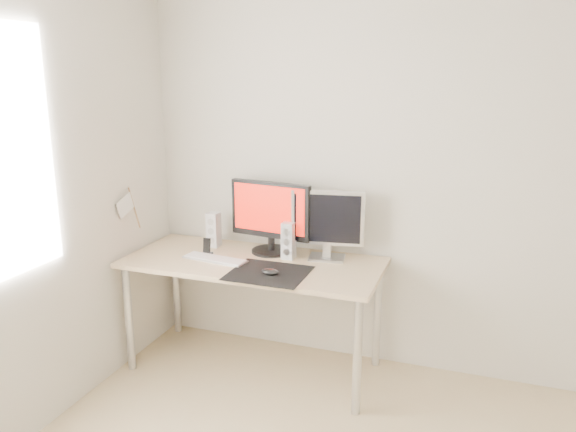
# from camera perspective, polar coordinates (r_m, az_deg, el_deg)

# --- Properties ---
(wall_back) EXTENTS (3.50, 0.00, 3.50)m
(wall_back) POSITION_cam_1_polar(r_m,az_deg,el_deg) (3.49, 12.97, 3.87)
(wall_back) COLOR silver
(wall_back) RESTS_ON ground
(mousepad) EXTENTS (0.45, 0.40, 0.00)m
(mousepad) POSITION_cam_1_polar(r_m,az_deg,el_deg) (3.29, -1.98, -5.81)
(mousepad) COLOR black
(mousepad) RESTS_ON desk
(mouse) EXTENTS (0.10, 0.06, 0.04)m
(mouse) POSITION_cam_1_polar(r_m,az_deg,el_deg) (3.25, -1.85, -5.69)
(mouse) COLOR black
(mouse) RESTS_ON mousepad
(desk) EXTENTS (1.60, 0.70, 0.73)m
(desk) POSITION_cam_1_polar(r_m,az_deg,el_deg) (3.54, -3.55, -5.72)
(desk) COLOR #D1B587
(desk) RESTS_ON ground
(main_monitor) EXTENTS (0.55, 0.29, 0.47)m
(main_monitor) POSITION_cam_1_polar(r_m,az_deg,el_deg) (3.58, -1.78, 0.14)
(main_monitor) COLOR black
(main_monitor) RESTS_ON desk
(second_monitor) EXTENTS (0.45, 0.19, 0.43)m
(second_monitor) POSITION_cam_1_polar(r_m,az_deg,el_deg) (3.47, 4.03, -0.59)
(second_monitor) COLOR #B2B2B4
(second_monitor) RESTS_ON desk
(speaker_left) EXTENTS (0.07, 0.09, 0.23)m
(speaker_left) POSITION_cam_1_polar(r_m,az_deg,el_deg) (3.78, -7.55, -1.38)
(speaker_left) COLOR white
(speaker_left) RESTS_ON desk
(speaker_right) EXTENTS (0.07, 0.09, 0.23)m
(speaker_right) POSITION_cam_1_polar(r_m,az_deg,el_deg) (3.51, 0.06, -2.50)
(speaker_right) COLOR silver
(speaker_right) RESTS_ON desk
(keyboard) EXTENTS (0.43, 0.17, 0.02)m
(keyboard) POSITION_cam_1_polar(r_m,az_deg,el_deg) (3.54, -7.43, -4.35)
(keyboard) COLOR #ABABAD
(keyboard) RESTS_ON desk
(phone_dock) EXTENTS (0.06, 0.05, 0.11)m
(phone_dock) POSITION_cam_1_polar(r_m,az_deg,el_deg) (3.64, -8.24, -3.41)
(phone_dock) COLOR black
(phone_dock) RESTS_ON desk
(pennant) EXTENTS (0.01, 0.23, 0.29)m
(pennant) POSITION_cam_1_polar(r_m,az_deg,el_deg) (3.68, -15.91, 0.99)
(pennant) COLOR #A57F54
(pennant) RESTS_ON wall_left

